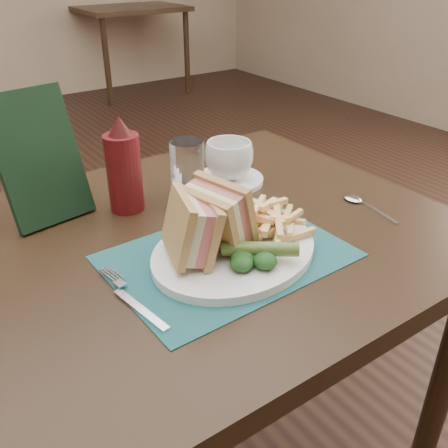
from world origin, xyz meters
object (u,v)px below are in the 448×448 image
table_bg_right (133,50)px  saucer (229,180)px  sandwich_half_a (178,229)px  sandwich_half_b (208,219)px  drinking_glass (187,173)px  check_presenter (39,158)px  table_main (205,379)px  ketchup_bottle (123,164)px  coffee_cup (229,160)px  placemat (227,256)px  plate (234,251)px

table_bg_right → saucer: (-1.46, -3.58, 0.38)m
sandwich_half_a → sandwich_half_b: 0.05m
sandwich_half_a → drinking_glass: 0.23m
saucer → check_presenter: 0.39m
table_main → ketchup_bottle: size_ratio=4.84×
sandwich_half_b → coffee_cup: size_ratio=1.10×
placemat → plate: (0.01, -0.01, 0.01)m
sandwich_half_a → ketchup_bottle: bearing=101.2°
placemat → sandwich_half_a: (-0.08, 0.01, 0.07)m
sandwich_half_a → ketchup_bottle: (0.02, 0.24, 0.02)m
sandwich_half_a → coffee_cup: bearing=58.1°
sandwich_half_b → drinking_glass: size_ratio=0.88×
sandwich_half_a → drinking_glass: bearing=71.9°
table_main → ketchup_bottle: ketchup_bottle is taller
drinking_glass → check_presenter: check_presenter is taller
sandwich_half_a → placemat: bearing=6.1°
table_main → placemat: size_ratio=2.35×
saucer → coffee_cup: (0.00, 0.00, 0.05)m
drinking_glass → check_presenter: 0.27m
sandwich_half_a → ketchup_bottle: ketchup_bottle is taller
table_bg_right → ketchup_bottle: ketchup_bottle is taller
coffee_cup → ketchup_bottle: 0.24m
table_main → sandwich_half_a: bearing=-138.0°
coffee_cup → drinking_glass: bearing=-163.0°
table_main → placemat: (-0.01, -0.10, 0.38)m
sandwich_half_b → saucer: 0.32m
placemat → check_presenter: check_presenter is taller
plate → drinking_glass: size_ratio=2.31×
sandwich_half_a → ketchup_bottle: size_ratio=0.59×
table_main → saucer: 0.44m
sandwich_half_a → check_presenter: (-0.11, 0.30, 0.05)m
sandwich_half_b → coffee_cup: 0.31m
table_bg_right → sandwich_half_a: 4.21m
coffee_cup → placemat: bearing=-125.9°
drinking_glass → check_presenter: bearing=156.9°
coffee_cup → check_presenter: check_presenter is taller
table_bg_right → coffee_cup: coffee_cup is taller
sandwich_half_a → ketchup_bottle: 0.24m
plate → sandwich_half_b: size_ratio=2.63×
sandwich_half_a → check_presenter: 0.32m
drinking_glass → coffee_cup: bearing=17.0°
table_main → sandwich_half_b: 0.46m
coffee_cup → ketchup_bottle: ketchup_bottle is taller
table_bg_right → coffee_cup: size_ratio=8.68×
table_bg_right → check_presenter: check_presenter is taller
placemat → coffee_cup: size_ratio=3.69×
plate → saucer: 0.30m
coffee_cup → check_presenter: 0.38m
table_main → check_presenter: check_presenter is taller
sandwich_half_b → drinking_glass: 0.21m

